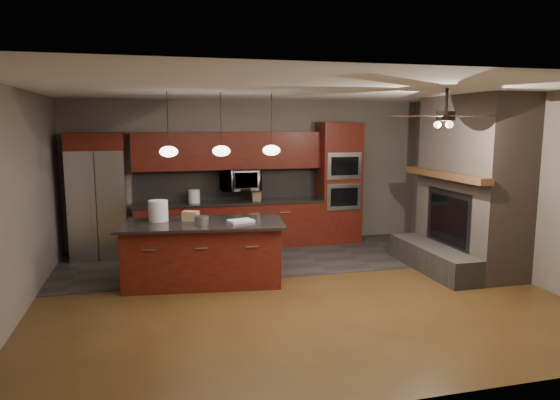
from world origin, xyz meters
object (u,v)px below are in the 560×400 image
object	(u,v)px
kitchen_island	(203,253)
paint_can	(202,221)
white_bucket	(158,211)
counter_bucket	(194,196)
oven_tower	(339,183)
microwave	(240,180)
paint_tray	(241,221)
cardboard_box	(191,216)
counter_box	(257,196)
refrigerator	(98,196)

from	to	relation	value
kitchen_island	paint_can	distance (m)	0.57
white_bucket	paint_can	world-z (taller)	white_bucket
counter_bucket	kitchen_island	bearing A→B (deg)	-91.61
oven_tower	white_bucket	distance (m)	3.93
oven_tower	paint_can	world-z (taller)	oven_tower
microwave	paint_tray	bearing A→B (deg)	-99.69
kitchen_island	paint_can	xyz separation A→B (m)	(-0.03, -0.23, 0.52)
cardboard_box	counter_bucket	xyz separation A→B (m)	(0.21, 1.85, 0.03)
cardboard_box	counter_bucket	world-z (taller)	counter_bucket
microwave	counter_bucket	world-z (taller)	microwave
microwave	cardboard_box	world-z (taller)	microwave
kitchen_island	counter_box	xyz separation A→B (m)	(1.24, 1.97, 0.52)
white_bucket	counter_bucket	bearing A→B (deg)	69.04
kitchen_island	paint_can	size ratio (longest dim) A/B	12.31
microwave	counter_bucket	size ratio (longest dim) A/B	3.02
oven_tower	paint_tray	size ratio (longest dim) A/B	6.82
white_bucket	counter_bucket	distance (m)	1.88
microwave	paint_tray	xyz separation A→B (m)	(-0.38, -2.20, -0.36)
kitchen_island	counter_bucket	bearing A→B (deg)	95.45
counter_box	counter_bucket	bearing A→B (deg)	-164.20
refrigerator	microwave	bearing A→B (deg)	2.94
paint_can	counter_bucket	world-z (taller)	counter_bucket
kitchen_island	paint_tray	size ratio (longest dim) A/B	7.14
oven_tower	paint_tray	distance (m)	3.19
counter_bucket	oven_tower	bearing A→B (deg)	-0.15
microwave	cardboard_box	bearing A→B (deg)	-119.63
microwave	cardboard_box	distance (m)	2.21
refrigerator	paint_tray	xyz separation A→B (m)	(2.18, -2.07, -0.16)
microwave	counter_box	bearing A→B (deg)	-18.11
oven_tower	refrigerator	distance (m)	4.53
cardboard_box	counter_bucket	distance (m)	1.86
paint_can	counter_bucket	xyz separation A→B (m)	(0.08, 2.25, 0.03)
microwave	cardboard_box	size ratio (longest dim) A/B	3.24
microwave	refrigerator	distance (m)	2.56
paint_tray	cardboard_box	size ratio (longest dim) A/B	1.54
white_bucket	kitchen_island	bearing A→B (deg)	-23.76
microwave	counter_box	size ratio (longest dim) A/B	4.17
counter_box	cardboard_box	bearing A→B (deg)	-109.38
oven_tower	cardboard_box	bearing A→B (deg)	-148.90
paint_tray	refrigerator	bearing A→B (deg)	120.45
microwave	paint_can	xyz separation A→B (m)	(-0.96, -2.30, -0.31)
paint_tray	counter_box	xyz separation A→B (m)	(0.68, 2.10, 0.05)
kitchen_island	oven_tower	bearing A→B (deg)	41.78
kitchen_island	paint_can	world-z (taller)	paint_can
paint_can	counter_box	world-z (taller)	counter_box
microwave	refrigerator	world-z (taller)	refrigerator
paint_tray	counter_bucket	world-z (taller)	counter_bucket
kitchen_island	counter_bucket	size ratio (longest dim) A/B	10.29
oven_tower	microwave	xyz separation A→B (m)	(-1.98, 0.06, 0.11)
paint_tray	cardboard_box	distance (m)	0.77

